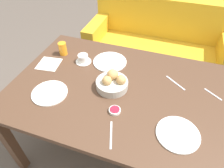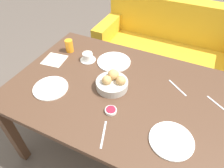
{
  "view_description": "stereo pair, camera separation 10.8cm",
  "coord_description": "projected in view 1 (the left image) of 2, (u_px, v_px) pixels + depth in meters",
  "views": [
    {
      "loc": [
        0.27,
        -0.93,
        1.68
      ],
      "look_at": [
        -0.05,
        -0.01,
        0.76
      ],
      "focal_mm": 32.0,
      "sensor_mm": 36.0,
      "label": 1
    },
    {
      "loc": [
        0.37,
        -0.89,
        1.68
      ],
      "look_at": [
        -0.05,
        -0.01,
        0.76
      ],
      "focal_mm": 32.0,
      "sensor_mm": 36.0,
      "label": 2
    }
  ],
  "objects": [
    {
      "name": "ground_plane",
      "position": [
        117.0,
        144.0,
        1.86
      ],
      "size": [
        10.0,
        10.0,
        0.0
      ],
      "primitive_type": "plane",
      "color": "#564C44"
    },
    {
      "name": "dining_table",
      "position": [
        119.0,
        96.0,
        1.41
      ],
      "size": [
        1.47,
        1.0,
        0.73
      ],
      "color": "#4C3323",
      "rests_on": "ground_plane"
    },
    {
      "name": "couch",
      "position": [
        156.0,
        51.0,
        2.4
      ],
      "size": [
        1.55,
        0.7,
        0.89
      ],
      "color": "gold",
      "rests_on": "ground_plane"
    },
    {
      "name": "bread_basket",
      "position": [
        112.0,
        82.0,
        1.33
      ],
      "size": [
        0.22,
        0.22,
        0.12
      ],
      "color": "#B2ADA3",
      "rests_on": "dining_table"
    },
    {
      "name": "plate_near_left",
      "position": [
        50.0,
        93.0,
        1.31
      ],
      "size": [
        0.23,
        0.23,
        0.01
      ],
      "color": "white",
      "rests_on": "dining_table"
    },
    {
      "name": "plate_near_right",
      "position": [
        178.0,
        134.0,
        1.09
      ],
      "size": [
        0.24,
        0.24,
        0.01
      ],
      "color": "white",
      "rests_on": "dining_table"
    },
    {
      "name": "plate_far_center",
      "position": [
        110.0,
        62.0,
        1.56
      ],
      "size": [
        0.26,
        0.26,
        0.01
      ],
      "color": "white",
      "rests_on": "dining_table"
    },
    {
      "name": "juice_glass",
      "position": [
        63.0,
        49.0,
        1.61
      ],
      "size": [
        0.06,
        0.06,
        0.1
      ],
      "color": "orange",
      "rests_on": "dining_table"
    },
    {
      "name": "coffee_cup",
      "position": [
        83.0,
        59.0,
        1.55
      ],
      "size": [
        0.12,
        0.12,
        0.06
      ],
      "color": "white",
      "rests_on": "dining_table"
    },
    {
      "name": "jam_bowl_berry",
      "position": [
        115.0,
        110.0,
        1.2
      ],
      "size": [
        0.07,
        0.07,
        0.02
      ],
      "color": "white",
      "rests_on": "dining_table"
    },
    {
      "name": "fork_silver",
      "position": [
        111.0,
        135.0,
        1.09
      ],
      "size": [
        0.06,
        0.17,
        0.0
      ],
      "color": "#B7B7BC",
      "rests_on": "dining_table"
    },
    {
      "name": "knife_silver",
      "position": [
        175.0,
        83.0,
        1.39
      ],
      "size": [
        0.14,
        0.11,
        0.0
      ],
      "color": "#B7B7BC",
      "rests_on": "dining_table"
    },
    {
      "name": "spoon_coffee",
      "position": [
        213.0,
        94.0,
        1.31
      ],
      "size": [
        0.11,
        0.08,
        0.0
      ],
      "color": "#B7B7BC",
      "rests_on": "dining_table"
    },
    {
      "name": "napkin",
      "position": [
        49.0,
        64.0,
        1.55
      ],
      "size": [
        0.18,
        0.18,
        0.0
      ],
      "color": "silver",
      "rests_on": "dining_table"
    }
  ]
}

